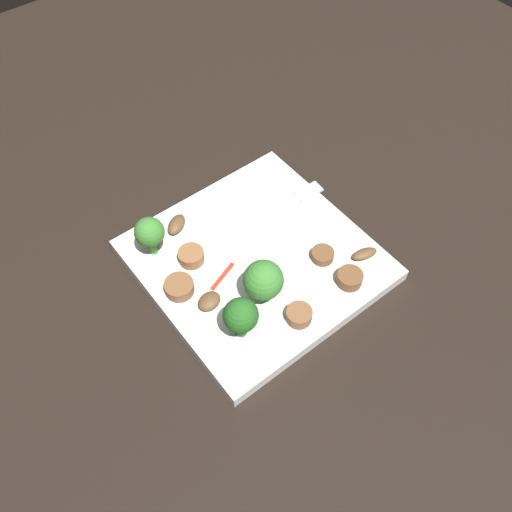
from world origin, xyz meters
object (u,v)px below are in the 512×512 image
(pepper_strip_0, at_px, (220,274))
(sausage_slice_1, at_px, (350,278))
(broccoli_floret_1, at_px, (263,280))
(sausage_slice_3, at_px, (323,255))
(sausage_slice_0, at_px, (179,287))
(sausage_slice_4, at_px, (299,315))
(fork, at_px, (270,211))
(broccoli_floret_2, at_px, (150,233))
(plate, at_px, (256,260))
(mushroom_1, at_px, (176,224))
(mushroom_2, at_px, (364,254))
(mushroom_0, at_px, (209,301))
(sausage_slice_2, at_px, (191,256))
(broccoli_floret_0, at_px, (241,316))

(pepper_strip_0, bearing_deg, sausage_slice_1, -41.92)
(broccoli_floret_1, distance_m, sausage_slice_3, 0.09)
(sausage_slice_0, xyz_separation_m, sausage_slice_4, (0.08, -0.11, 0.00))
(fork, distance_m, broccoli_floret_2, 0.15)
(pepper_strip_0, bearing_deg, broccoli_floret_2, 120.01)
(plate, relative_size, mushroom_1, 7.99)
(fork, xyz_separation_m, broccoli_floret_1, (-0.08, -0.09, 0.03))
(fork, height_order, mushroom_1, mushroom_1)
(mushroom_2, bearing_deg, sausage_slice_4, -172.09)
(sausage_slice_3, distance_m, mushroom_1, 0.18)
(mushroom_0, bearing_deg, plate, 14.00)
(broccoli_floret_2, distance_m, mushroom_1, 0.05)
(fork, bearing_deg, sausage_slice_2, -175.60)
(broccoli_floret_0, bearing_deg, mushroom_2, -2.79)
(sausage_slice_4, bearing_deg, broccoli_floret_1, 106.05)
(fork, xyz_separation_m, broccoli_floret_2, (-0.14, 0.04, 0.03))
(plate, height_order, sausage_slice_2, sausage_slice_2)
(sausage_slice_2, relative_size, mushroom_2, 0.95)
(broccoli_floret_1, relative_size, pepper_strip_0, 1.33)
(fork, distance_m, broccoli_floret_0, 0.17)
(mushroom_2, relative_size, pepper_strip_0, 0.76)
(broccoli_floret_2, height_order, pepper_strip_0, broccoli_floret_2)
(sausage_slice_0, xyz_separation_m, mushroom_1, (0.05, 0.08, -0.00))
(mushroom_0, bearing_deg, sausage_slice_3, -12.01)
(plate, bearing_deg, sausage_slice_2, 146.49)
(broccoli_floret_1, relative_size, sausage_slice_2, 1.86)
(mushroom_2, bearing_deg, mushroom_1, 131.12)
(sausage_slice_4, distance_m, mushroom_2, 0.11)
(sausage_slice_2, xyz_separation_m, mushroom_2, (0.16, -0.12, -0.00))
(broccoli_floret_1, height_order, sausage_slice_0, broccoli_floret_1)
(sausage_slice_2, height_order, mushroom_0, sausage_slice_2)
(broccoli_floret_1, xyz_separation_m, mushroom_1, (-0.02, 0.14, -0.03))
(broccoli_floret_2, height_order, sausage_slice_3, broccoli_floret_2)
(sausage_slice_2, relative_size, mushroom_1, 0.95)
(broccoli_floret_0, relative_size, broccoli_floret_1, 1.01)
(broccoli_floret_0, distance_m, mushroom_2, 0.17)
(broccoli_floret_0, xyz_separation_m, broccoli_floret_2, (-0.02, 0.15, 0.00))
(pepper_strip_0, bearing_deg, mushroom_1, 90.96)
(sausage_slice_0, distance_m, sausage_slice_3, 0.17)
(fork, distance_m, broccoli_floret_1, 0.12)
(sausage_slice_0, distance_m, mushroom_1, 0.09)
(sausage_slice_4, bearing_deg, sausage_slice_0, 126.87)
(sausage_slice_0, bearing_deg, broccoli_floret_0, -75.06)
(fork, xyz_separation_m, mushroom_2, (0.04, -0.12, 0.00))
(sausage_slice_0, bearing_deg, mushroom_2, -25.43)
(broccoli_floret_0, bearing_deg, sausage_slice_3, 8.53)
(sausage_slice_1, distance_m, mushroom_1, 0.21)
(mushroom_0, xyz_separation_m, mushroom_2, (0.18, -0.06, -0.00))
(sausage_slice_3, bearing_deg, broccoli_floret_0, -171.47)
(fork, height_order, broccoli_floret_1, broccoli_floret_1)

